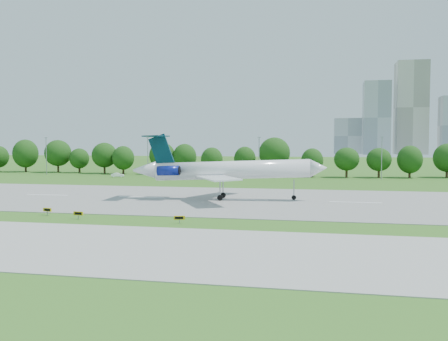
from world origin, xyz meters
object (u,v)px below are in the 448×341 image
Objects in this scene: service_vehicle_a at (118,175)px; service_vehicle_b at (195,175)px; taxi_sign_left at (47,210)px; airliner at (222,169)px.

service_vehicle_a is 23.72m from service_vehicle_b.
service_vehicle_a is 1.06× the size of service_vehicle_b.
taxi_sign_left is 79.96m from service_vehicle_a.
airliner is 10.02× the size of service_vehicle_b.
service_vehicle_a is at bearing 120.78° from taxi_sign_left.
service_vehicle_a is at bearing 111.84° from service_vehicle_b.
taxi_sign_left is 81.61m from service_vehicle_b.
airliner is at bearing -150.42° from service_vehicle_b.
service_vehicle_b is (23.19, 5.01, -0.02)m from service_vehicle_a.
airliner reaches higher than taxi_sign_left.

